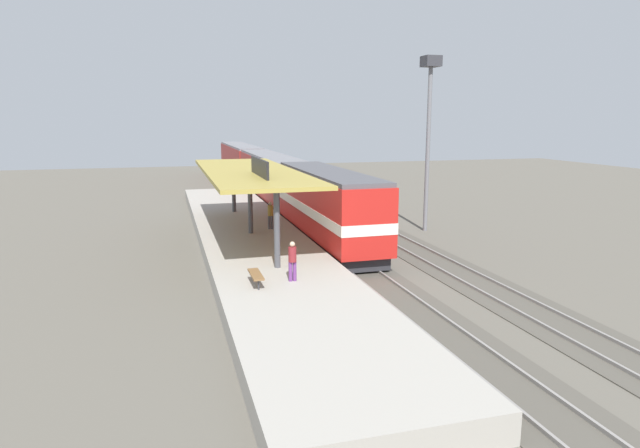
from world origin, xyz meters
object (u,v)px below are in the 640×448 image
(passenger_carriage_front, at_px, (271,178))
(person_waiting, at_px, (270,214))
(locomotive, at_px, (327,207))
(light_mast, at_px, (429,107))
(person_walking, at_px, (292,259))
(platform_bench, at_px, (256,275))
(passenger_carriage_rear, at_px, (241,161))

(passenger_carriage_front, relative_size, person_waiting, 11.70)
(locomotive, relative_size, light_mast, 1.23)
(passenger_carriage_front, distance_m, person_walking, 27.98)
(platform_bench, height_order, locomotive, locomotive)
(person_waiting, relative_size, person_walking, 1.00)
(passenger_carriage_rear, bearing_deg, light_mast, -77.90)
(platform_bench, height_order, light_mast, light_mast)
(light_mast, distance_m, person_waiting, 12.84)
(person_walking, bearing_deg, platform_bench, -174.02)
(passenger_carriage_rear, distance_m, person_walking, 48.63)
(platform_bench, bearing_deg, person_walking, 5.98)
(platform_bench, bearing_deg, passenger_carriage_front, 77.82)
(light_mast, relative_size, person_walking, 6.84)
(passenger_carriage_rear, height_order, person_waiting, passenger_carriage_rear)
(light_mast, bearing_deg, passenger_carriage_rear, 102.10)
(person_waiting, bearing_deg, light_mast, 4.35)
(passenger_carriage_front, bearing_deg, locomotive, -90.00)
(passenger_carriage_rear, relative_size, person_walking, 11.70)
(platform_bench, xyz_separation_m, light_mast, (13.80, 12.20, 7.05))
(locomotive, xyz_separation_m, passenger_carriage_rear, (0.00, 38.80, -0.10))
(locomotive, bearing_deg, person_waiting, 153.96)
(person_walking, bearing_deg, locomotive, 65.37)
(locomotive, distance_m, person_waiting, 3.63)
(platform_bench, bearing_deg, person_waiting, 76.26)
(platform_bench, relative_size, person_walking, 0.99)
(passenger_carriage_rear, relative_size, person_waiting, 11.70)
(locomotive, xyz_separation_m, person_walking, (-4.41, -9.62, -0.56))
(locomotive, relative_size, person_walking, 8.44)
(passenger_carriage_front, height_order, passenger_carriage_rear, same)
(person_waiting, bearing_deg, locomotive, -26.04)
(locomotive, relative_size, person_waiting, 8.44)
(passenger_carriage_front, relative_size, passenger_carriage_rear, 1.00)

